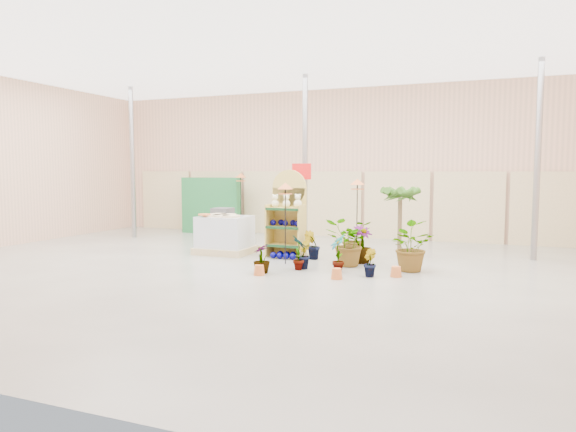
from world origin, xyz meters
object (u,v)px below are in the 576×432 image
(display_shelf, at_px, (288,217))
(pallet_stack, at_px, (225,235))
(potted_plant_2, at_px, (347,243))
(bird_table_front, at_px, (285,189))

(display_shelf, relative_size, pallet_stack, 1.57)
(pallet_stack, relative_size, potted_plant_2, 1.32)
(pallet_stack, distance_m, bird_table_front, 2.37)
(bird_table_front, distance_m, potted_plant_2, 1.76)
(display_shelf, xyz_separation_m, bird_table_front, (0.32, -0.98, 0.70))
(display_shelf, distance_m, bird_table_front, 1.25)
(pallet_stack, bearing_deg, display_shelf, 7.39)
(display_shelf, height_order, pallet_stack, display_shelf)
(pallet_stack, distance_m, potted_plant_2, 3.28)
(display_shelf, distance_m, pallet_stack, 1.66)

